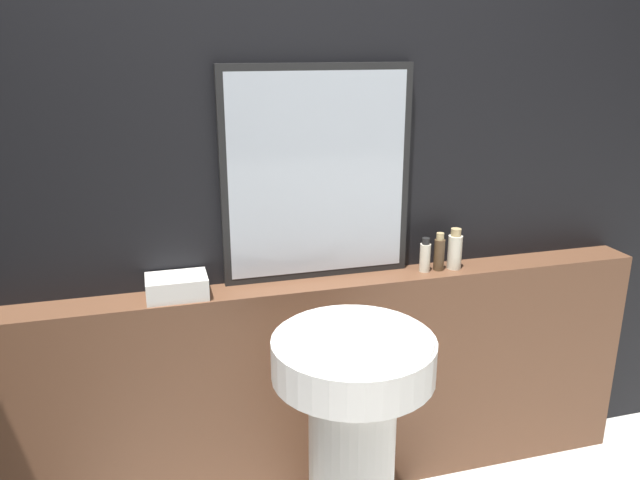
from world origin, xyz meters
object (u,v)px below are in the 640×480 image
at_px(mirror, 318,175).
at_px(conditioner_bottle, 439,253).
at_px(towel_stack, 177,287).
at_px(pedestal_sink, 352,434).
at_px(shampoo_bottle, 425,256).
at_px(lotion_bottle, 455,250).

distance_m(mirror, conditioner_bottle, 0.57).
bearing_deg(towel_stack, mirror, 6.63).
bearing_deg(pedestal_sink, conditioner_bottle, 42.32).
height_order(pedestal_sink, mirror, mirror).
height_order(towel_stack, shampoo_bottle, shampoo_bottle).
bearing_deg(pedestal_sink, mirror, 86.59).
xyz_separation_m(conditioner_bottle, lotion_bottle, (0.07, 0.00, 0.01)).
relative_size(mirror, lotion_bottle, 4.82).
relative_size(towel_stack, shampoo_bottle, 1.55).
bearing_deg(lotion_bottle, pedestal_sink, -141.18).
distance_m(conditioner_bottle, lotion_bottle, 0.07).
relative_size(mirror, conditioner_bottle, 5.21).
distance_m(mirror, towel_stack, 0.63).
relative_size(shampoo_bottle, lotion_bottle, 0.83).
relative_size(towel_stack, conditioner_bottle, 1.40).
relative_size(mirror, towel_stack, 3.73).
distance_m(pedestal_sink, towel_stack, 0.77).
bearing_deg(shampoo_bottle, mirror, 171.58).
xyz_separation_m(towel_stack, conditioner_bottle, (0.99, 0.00, 0.03)).
distance_m(mirror, shampoo_bottle, 0.53).
bearing_deg(towel_stack, shampoo_bottle, 0.00).
bearing_deg(mirror, lotion_bottle, -6.47).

